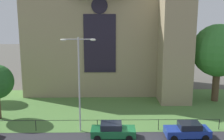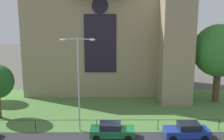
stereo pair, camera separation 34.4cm
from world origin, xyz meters
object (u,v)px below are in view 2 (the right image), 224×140
object	(u,v)px
church_building	(106,24)
parked_car_blue	(187,131)
tree_right_far	(219,51)
streetlamp_near	(78,74)
parked_car_green	(112,130)

from	to	relation	value
church_building	parked_car_blue	xyz separation A→B (m)	(7.89, -18.65, -9.53)
parked_car_blue	tree_right_far	bearing A→B (deg)	-122.93
church_building	streetlamp_near	world-z (taller)	church_building
tree_right_far	church_building	bearing A→B (deg)	154.62
parked_car_green	tree_right_far	bearing A→B (deg)	39.76
tree_right_far	parked_car_blue	world-z (taller)	tree_right_far
tree_right_far	parked_car_green	bearing A→B (deg)	-141.30
church_building	parked_car_blue	bearing A→B (deg)	-67.08
tree_right_far	parked_car_green	world-z (taller)	tree_right_far
tree_right_far	parked_car_blue	size ratio (longest dim) A/B	2.47
parked_car_blue	streetlamp_near	bearing A→B (deg)	-10.76
church_building	parked_car_blue	distance (m)	22.38
parked_car_green	parked_car_blue	bearing A→B (deg)	0.27
streetlamp_near	church_building	bearing A→B (deg)	81.59
tree_right_far	parked_car_blue	distance (m)	14.89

